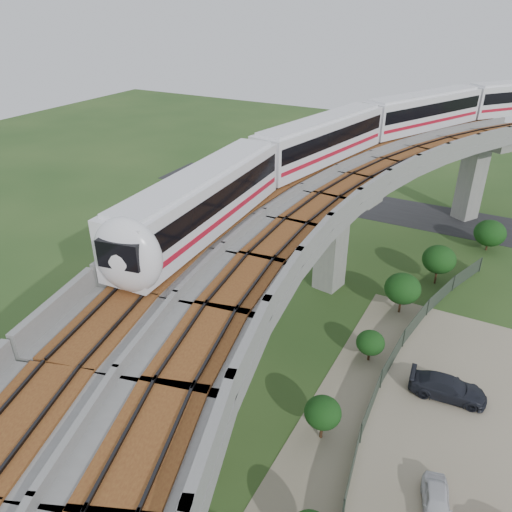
# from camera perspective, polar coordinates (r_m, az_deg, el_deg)

# --- Properties ---
(ground) EXTENTS (160.00, 160.00, 0.00)m
(ground) POSITION_cam_1_polar(r_m,az_deg,el_deg) (36.49, 0.91, -10.56)
(ground) COLOR #25451B
(ground) RESTS_ON ground
(dirt_lot) EXTENTS (18.00, 26.00, 0.04)m
(dirt_lot) POSITION_cam_1_polar(r_m,az_deg,el_deg) (32.62, 22.80, -18.98)
(dirt_lot) COLOR gray
(dirt_lot) RESTS_ON ground
(asphalt_road) EXTENTS (60.00, 8.00, 0.03)m
(asphalt_road) POSITION_cam_1_polar(r_m,az_deg,el_deg) (61.27, 14.03, 5.35)
(asphalt_road) COLOR #232326
(asphalt_road) RESTS_ON ground
(viaduct) EXTENTS (19.58, 73.98, 11.40)m
(viaduct) POSITION_cam_1_polar(r_m,az_deg,el_deg) (30.27, 7.51, 0.86)
(viaduct) COLOR #99968E
(viaduct) RESTS_ON ground
(metro_train) EXTENTS (21.88, 58.45, 3.64)m
(metro_train) POSITION_cam_1_polar(r_m,az_deg,el_deg) (45.58, 15.38, 13.79)
(metro_train) COLOR white
(metro_train) RESTS_ON ground
(fence) EXTENTS (3.87, 38.73, 1.50)m
(fence) POSITION_cam_1_polar(r_m,az_deg,el_deg) (33.75, 16.25, -14.05)
(fence) COLOR #2D382D
(fence) RESTS_ON ground
(tree_0) EXTENTS (3.01, 3.01, 3.14)m
(tree_0) POSITION_cam_1_polar(r_m,az_deg,el_deg) (53.87, 25.17, 2.38)
(tree_0) COLOR #382314
(tree_0) RESTS_ON ground
(tree_1) EXTENTS (2.84, 2.84, 3.59)m
(tree_1) POSITION_cam_1_polar(r_m,az_deg,el_deg) (45.64, 20.19, -0.36)
(tree_1) COLOR #382314
(tree_1) RESTS_ON ground
(tree_2) EXTENTS (2.82, 2.82, 3.43)m
(tree_2) POSITION_cam_1_polar(r_m,az_deg,el_deg) (40.64, 16.41, -3.59)
(tree_2) COLOR #382314
(tree_2) RESTS_ON ground
(tree_3) EXTENTS (1.96, 1.96, 2.34)m
(tree_3) POSITION_cam_1_polar(r_m,az_deg,el_deg) (35.47, 12.95, -9.64)
(tree_3) COLOR #382314
(tree_3) RESTS_ON ground
(tree_4) EXTENTS (2.11, 2.11, 2.84)m
(tree_4) POSITION_cam_1_polar(r_m,az_deg,el_deg) (29.42, 7.64, -17.32)
(tree_4) COLOR #382314
(tree_4) RESTS_ON ground
(car_white) EXTENTS (2.13, 3.58, 1.14)m
(car_white) POSITION_cam_1_polar(r_m,az_deg,el_deg) (28.62, 19.94, -24.99)
(car_white) COLOR silver
(car_white) RESTS_ON dirt_lot
(car_dark) EXTENTS (4.87, 2.37, 1.37)m
(car_dark) POSITION_cam_1_polar(r_m,az_deg,el_deg) (34.57, 21.07, -13.87)
(car_dark) COLOR black
(car_dark) RESTS_ON dirt_lot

